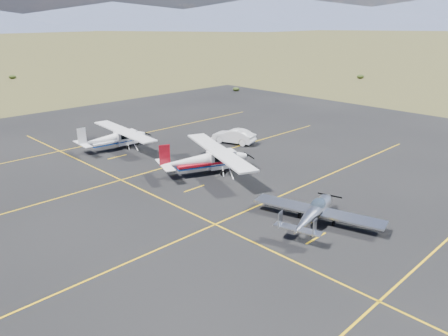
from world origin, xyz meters
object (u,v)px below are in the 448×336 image
aircraft_plain (114,138)px  sedan (234,136)px  aircraft_low_wing (314,212)px  aircraft_cessna (206,159)px

aircraft_plain → sedan: aircraft_plain is taller
aircraft_plain → sedan: size_ratio=2.35×
aircraft_plain → sedan: bearing=-29.2°
aircraft_low_wing → sedan: size_ratio=1.91×
aircraft_low_wing → sedan: bearing=44.6°
aircraft_low_wing → aircraft_plain: size_ratio=0.81×
aircraft_cessna → aircraft_low_wing: bearing=-76.2°
aircraft_low_wing → aircraft_cessna: bearing=67.7°
aircraft_low_wing → aircraft_cessna: (1.50, 11.68, 0.40)m
aircraft_cessna → sedan: (8.19, 4.83, -0.54)m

